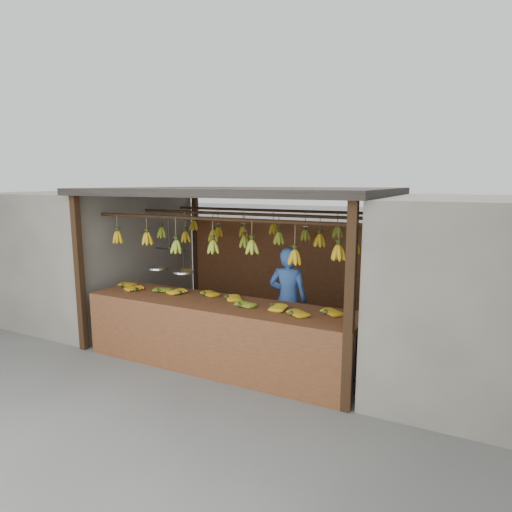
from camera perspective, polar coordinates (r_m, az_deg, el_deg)
The scene contains 8 objects.
ground at distance 7.03m, azimuth -1.11°, elevation -10.87°, with size 80.00×80.00×0.00m, color #5B5B57.
stall at distance 6.90m, azimuth 0.11°, elevation 5.54°, with size 4.30×3.30×2.40m.
neighbor_left at distance 8.95m, azimuth -22.03°, elevation 0.49°, with size 3.00×3.00×2.30m, color slate.
counter at distance 5.73m, azimuth -5.73°, elevation -8.16°, with size 3.83×0.87×0.96m.
hanging_bananas at distance 6.64m, azimuth -1.17°, elevation 2.39°, with size 3.59×2.25×0.39m.
balance_scale at distance 6.25m, azimuth -11.35°, elevation -1.49°, with size 0.80×0.36×0.77m.
vendor at distance 6.31m, azimuth 4.30°, elevation -5.84°, with size 0.57×0.38×1.57m, color #3359A5.
bag_bundles at distance 7.41m, azimuth 17.32°, elevation -1.83°, with size 0.08×0.26×1.23m.
Camera 1 is at (3.05, -5.84, 2.47)m, focal length 30.00 mm.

